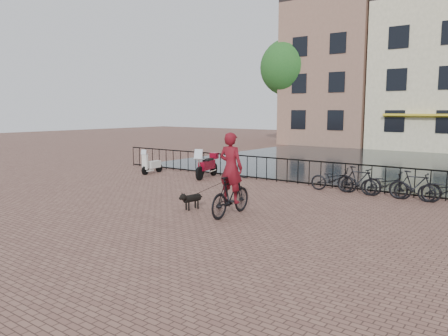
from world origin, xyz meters
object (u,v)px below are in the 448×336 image
Objects in this scene: motorcycle at (207,162)px; scooter at (152,161)px; cyclist at (231,179)px; dog at (192,200)px.

motorcycle is 1.48× the size of scooter.
motorcycle is 2.99m from scooter.
motorcycle is at bearing -49.09° from cyclist.
dog is at bearing -41.73° from scooter.
scooter is (-2.94, -0.54, -0.08)m from motorcycle.
dog is 0.43× the size of motorcycle.
cyclist is at bearing -36.30° from scooter.
scooter is (-6.54, 4.56, 0.33)m from dog.
cyclist is 9.15m from scooter.
motorcycle reaches higher than dog.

